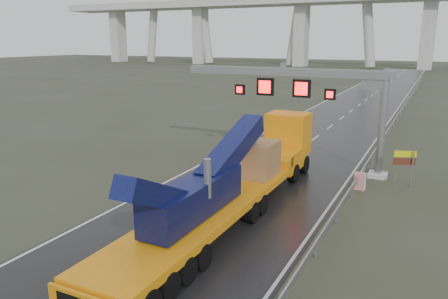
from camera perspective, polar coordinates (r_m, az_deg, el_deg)
The scene contains 7 objects.
ground at distance 17.89m, azimuth -12.76°, elevation -16.40°, with size 400.00×400.00×0.00m, color #2E3223.
road at distance 53.49m, azimuth 15.11°, elevation 3.97°, with size 11.00×200.00×0.02m, color black.
guardrail at distance 42.77m, azimuth 20.49°, elevation 2.05°, with size 0.20×140.00×1.40m, color gray, non-canonical shape.
sign_gantry at distance 30.99m, azimuth 11.38°, elevation 7.60°, with size 14.90×1.20×7.42m.
heavy_haul_truck at distance 24.18m, azimuth 2.71°, elevation -2.90°, with size 3.23×21.03×4.93m.
exit_sign_pair at distance 29.48m, azimuth 22.51°, elevation -1.41°, with size 1.29×0.56×2.34m.
striped_barrier at distance 28.15m, azimuth 17.32°, elevation -3.99°, with size 0.64×0.34×1.08m, color red.
Camera 1 is at (10.04, -11.77, 8.98)m, focal length 35.00 mm.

